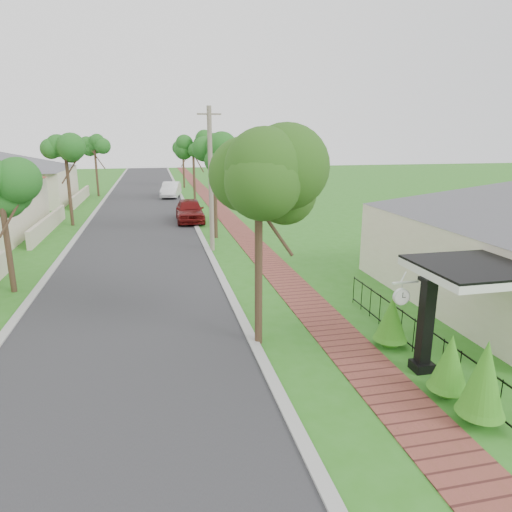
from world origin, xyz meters
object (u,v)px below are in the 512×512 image
object	(u,v)px
utility_pole	(211,180)
near_tree	(259,184)
parked_car_red	(190,210)
parked_car_white	(171,190)
station_clock	(402,296)
porch_post	(425,330)

from	to	relation	value
utility_pole	near_tree	bearing A→B (deg)	-90.50
parked_car_red	parked_car_white	size ratio (longest dim) A/B	1.05
near_tree	station_clock	world-z (taller)	near_tree
parked_car_white	near_tree	size ratio (longest dim) A/B	0.77
station_clock	near_tree	bearing A→B (deg)	147.18
utility_pole	station_clock	xyz separation A→B (m)	(3.16, -13.58, -1.77)
porch_post	utility_pole	xyz separation A→B (m)	(-3.65, 13.98, 2.60)
porch_post	parked_car_white	xyz separation A→B (m)	(-4.90, 36.51, -0.38)
parked_car_white	parked_car_red	bearing A→B (deg)	-77.00
porch_post	station_clock	world-z (taller)	porch_post
porch_post	parked_car_white	distance (m)	36.83
parked_car_white	near_tree	bearing A→B (deg)	-78.16
porch_post	station_clock	size ratio (longest dim) A/B	3.47
porch_post	parked_car_red	xyz separation A→B (m)	(-4.15, 22.61, -0.32)
utility_pole	station_clock	world-z (taller)	utility_pole
parked_car_red	utility_pole	world-z (taller)	utility_pole
near_tree	station_clock	xyz separation A→B (m)	(3.26, -2.10, -2.69)
porch_post	near_tree	distance (m)	5.72
utility_pole	station_clock	bearing A→B (deg)	-76.92
parked_car_red	parked_car_white	xyz separation A→B (m)	(-0.75, 13.89, -0.07)
parked_car_white	utility_pole	size ratio (longest dim) A/B	0.61
parked_car_white	station_clock	world-z (taller)	station_clock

